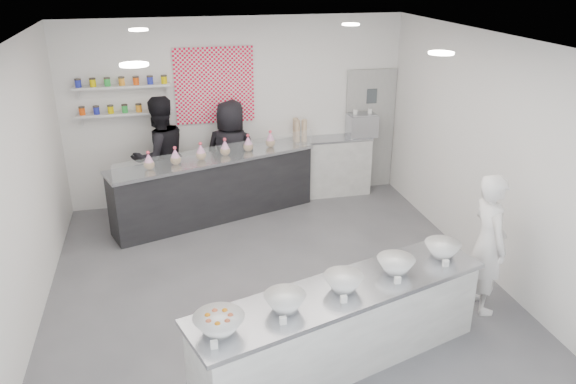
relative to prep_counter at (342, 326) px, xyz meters
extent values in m
plane|color=#515156|center=(-0.35, 1.51, -0.43)|extent=(6.00, 6.00, 0.00)
plane|color=white|center=(-0.35, 1.51, 2.57)|extent=(6.00, 6.00, 0.00)
plane|color=white|center=(-0.35, 4.51, 1.07)|extent=(5.50, 0.00, 5.50)
plane|color=white|center=(-3.10, 1.51, 1.07)|extent=(0.00, 6.00, 6.00)
plane|color=white|center=(2.40, 1.51, 1.07)|extent=(0.00, 6.00, 6.00)
cube|color=#9C9C99|center=(1.95, 4.48, 0.62)|extent=(0.88, 0.04, 2.10)
cube|color=#EA0029|center=(-0.70, 4.49, 1.52)|extent=(1.25, 0.03, 1.20)
cube|color=silver|center=(-2.10, 4.41, 1.17)|extent=(1.45, 0.22, 0.04)
cube|color=silver|center=(-2.10, 4.41, 1.59)|extent=(1.45, 0.22, 0.04)
cylinder|color=white|center=(-1.75, 0.51, 2.55)|extent=(0.24, 0.24, 0.02)
cylinder|color=white|center=(1.05, 0.51, 2.55)|extent=(0.24, 0.24, 0.02)
cylinder|color=white|center=(-1.75, 3.11, 2.55)|extent=(0.24, 0.24, 0.02)
cylinder|color=white|center=(1.05, 3.11, 2.55)|extent=(0.24, 0.24, 0.02)
cube|color=#B1B1AC|center=(0.00, 0.00, 0.00)|extent=(3.20, 1.63, 0.85)
cube|color=black|center=(-0.84, 3.74, 0.08)|extent=(3.27, 1.59, 1.01)
cube|color=white|center=(-0.75, 3.47, 0.72)|extent=(3.04, 1.02, 0.27)
cube|color=#B1B1AC|center=(1.20, 4.29, 0.08)|extent=(1.36, 0.43, 1.01)
cube|color=#93969E|center=(1.74, 4.29, 0.77)|extent=(0.48, 0.33, 0.37)
imported|color=white|center=(1.90, 0.57, 0.41)|extent=(0.45, 0.64, 1.67)
imported|color=black|center=(-1.63, 4.11, 0.53)|extent=(1.15, 1.05, 1.91)
imported|color=black|center=(-0.52, 4.11, 0.47)|extent=(1.03, 0.87, 1.79)
camera|label=1|loc=(-1.57, -4.39, 3.36)|focal=35.00mm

